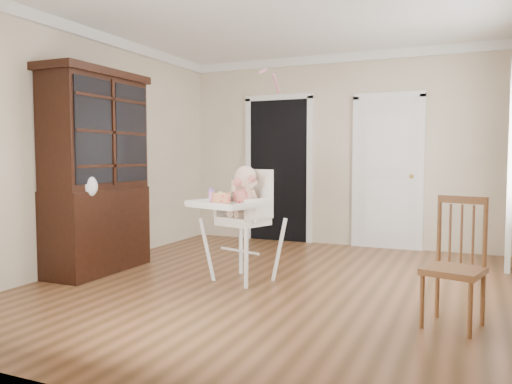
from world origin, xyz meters
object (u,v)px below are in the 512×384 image
at_px(cake, 221,199).
at_px(sippy_cup, 211,195).
at_px(high_chair, 243,211).
at_px(dining_chair, 455,266).
at_px(china_cabinet, 97,172).

relative_size(cake, sippy_cup, 1.43).
height_order(high_chair, dining_chair, high_chair).
xyz_separation_m(high_chair, sippy_cup, (-0.33, -0.05, 0.16)).
height_order(high_chair, sippy_cup, high_chair).
bearing_deg(dining_chair, cake, -173.94).
height_order(cake, sippy_cup, sippy_cup).
bearing_deg(cake, high_chair, 71.47).
relative_size(cake, china_cabinet, 0.11).
height_order(sippy_cup, dining_chair, sippy_cup).
distance_m(high_chair, china_cabinet, 1.70).
relative_size(high_chair, cake, 4.91).
bearing_deg(cake, china_cabinet, 178.73).
relative_size(china_cabinet, dining_chair, 2.27).
bearing_deg(high_chair, china_cabinet, -153.16).
distance_m(cake, dining_chair, 2.17).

